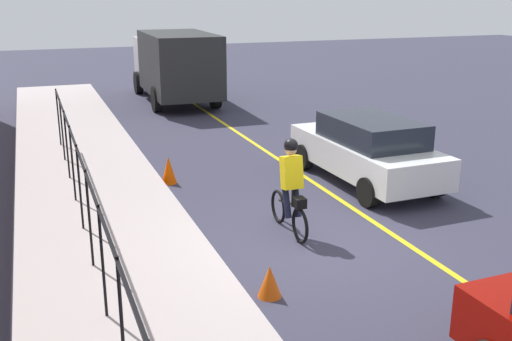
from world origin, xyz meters
name	(u,v)px	position (x,y,z in m)	size (l,w,h in m)	color
ground_plane	(312,244)	(0.00, 0.00, 0.00)	(80.00, 80.00, 0.00)	#343345
lane_line_centre	(389,232)	(0.00, -1.60, 0.00)	(36.00, 0.12, 0.01)	yellow
sidewalk	(120,270)	(0.00, 3.40, 0.07)	(40.00, 3.20, 0.15)	#B2A4A3
iron_fence	(82,181)	(1.00, 3.80, 1.31)	(15.01, 0.04, 1.60)	black
cyclist_lead	(291,187)	(0.58, 0.17, 0.91)	(1.71, 0.37, 1.83)	black
patrol_sedan	(367,149)	(2.81, -2.75, 0.82)	(4.45, 2.02, 1.58)	white
box_truck_background	(175,63)	(14.84, -1.05, 1.55)	(6.76, 2.65, 2.78)	#272828
traffic_cone_near	(270,281)	(-1.52, 1.43, 0.25)	(0.36, 0.36, 0.49)	#EA590E
traffic_cone_far	(169,170)	(4.39, 1.61, 0.32)	(0.36, 0.36, 0.64)	#FE4F01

